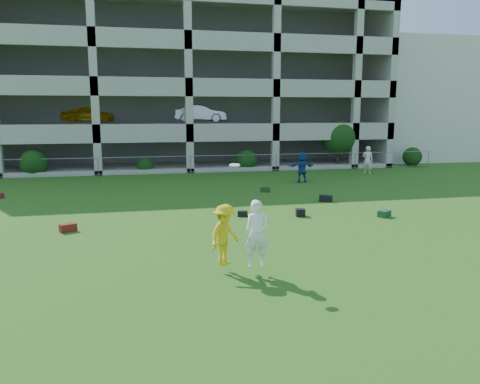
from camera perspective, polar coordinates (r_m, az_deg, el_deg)
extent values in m
plane|color=#235114|center=(13.49, 2.80, -8.00)|extent=(100.00, 100.00, 0.00)
cube|color=beige|center=(48.24, 21.30, 10.19)|extent=(16.00, 14.00, 10.00)
imported|color=navy|center=(27.69, 7.55, 3.03)|extent=(1.70, 0.70, 1.79)
imported|color=silver|center=(32.12, 15.29, 3.77)|extent=(0.82, 0.75, 1.87)
cube|color=#56120E|center=(17.33, -20.23, -4.10)|extent=(0.63, 0.50, 0.28)
cube|color=black|center=(18.62, 0.31, -2.64)|extent=(0.44, 0.33, 0.22)
cube|color=#14391C|center=(19.37, 17.18, -2.54)|extent=(0.61, 0.57, 0.26)
cube|color=black|center=(18.78, 7.37, -2.49)|extent=(0.41, 0.41, 0.30)
cube|color=black|center=(22.00, 10.42, -0.76)|extent=(0.67, 0.53, 0.30)
cube|color=#153914|center=(24.25, 3.11, 0.30)|extent=(0.57, 0.44, 0.25)
imported|color=yellow|center=(12.05, -1.88, -5.24)|extent=(1.16, 1.13, 1.59)
imported|color=white|center=(11.81, 2.10, -5.09)|extent=(0.67, 0.48, 1.71)
cylinder|color=white|center=(11.74, -0.65, 3.29)|extent=(0.27, 0.27, 0.07)
cube|color=#9E998C|center=(45.31, -8.09, 12.09)|extent=(30.00, 0.50, 12.00)
cube|color=#9E998C|center=(42.49, 13.36, 12.08)|extent=(0.50, 14.00, 12.00)
cube|color=#9E998C|center=(39.31, -7.55, 21.06)|extent=(30.00, 14.00, 0.30)
cube|color=#9E998C|center=(38.75, -7.16, 3.85)|extent=(30.00, 14.00, 0.30)
cube|color=#9E998C|center=(38.56, -7.25, 8.28)|extent=(30.00, 14.00, 0.30)
cube|color=#9E998C|center=(38.60, -7.35, 12.74)|extent=(30.00, 14.00, 0.30)
cube|color=#9E998C|center=(38.87, -7.45, 17.16)|extent=(30.00, 14.00, 0.30)
cube|color=#9E998C|center=(31.77, -6.15, 6.91)|extent=(30.00, 0.30, 0.90)
cube|color=#9E998C|center=(31.76, -6.25, 12.33)|extent=(30.00, 0.30, 0.90)
cube|color=#9E998C|center=(32.04, -6.35, 17.69)|extent=(30.00, 0.30, 0.90)
cube|color=#9E998C|center=(31.82, -17.37, 12.75)|extent=(0.50, 0.50, 12.00)
cube|color=#9E998C|center=(31.88, -6.28, 13.13)|extent=(0.50, 0.50, 12.00)
cube|color=#9E998C|center=(33.05, 4.40, 13.03)|extent=(0.50, 0.50, 12.00)
cube|color=#9E998C|center=(35.22, 14.03, 12.58)|extent=(0.50, 0.50, 12.00)
cube|color=#605E59|center=(40.58, -7.59, 12.38)|extent=(29.00, 9.00, 11.60)
imported|color=#E6A90C|center=(36.58, -17.98, 9.08)|extent=(3.96, 1.78, 1.32)
imported|color=silver|center=(36.71, -4.85, 9.52)|extent=(4.09, 1.65, 1.32)
cylinder|color=gray|center=(31.71, -16.91, 3.00)|extent=(0.06, 0.06, 1.20)
cylinder|color=gray|center=(31.78, -6.05, 3.39)|extent=(0.06, 0.06, 1.20)
cylinder|color=gray|center=(32.95, 4.40, 3.64)|extent=(0.06, 0.06, 1.20)
cylinder|color=gray|center=(35.12, 13.84, 3.77)|extent=(0.06, 0.06, 1.20)
cylinder|color=gray|center=(38.13, 22.00, 3.79)|extent=(0.06, 0.06, 1.20)
cylinder|color=gray|center=(31.72, -6.07, 4.37)|extent=(36.00, 0.04, 0.04)
cylinder|color=gray|center=(31.84, -6.04, 2.46)|extent=(36.00, 0.04, 0.04)
sphere|color=#163D11|center=(32.85, -23.83, 3.31)|extent=(1.76, 1.76, 1.76)
sphere|color=#163D11|center=(32.20, -11.49, 3.24)|extent=(1.10, 1.10, 1.10)
sphere|color=#163D11|center=(33.00, 0.76, 3.98)|extent=(1.54, 1.54, 1.54)
cylinder|color=#382314|center=(35.39, 11.84, 4.50)|extent=(0.16, 0.16, 1.96)
sphere|color=#163D11|center=(35.30, 11.91, 6.54)|extent=(2.52, 2.52, 2.52)
sphere|color=#163D11|center=(38.07, 20.26, 4.07)|extent=(1.43, 1.43, 1.43)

